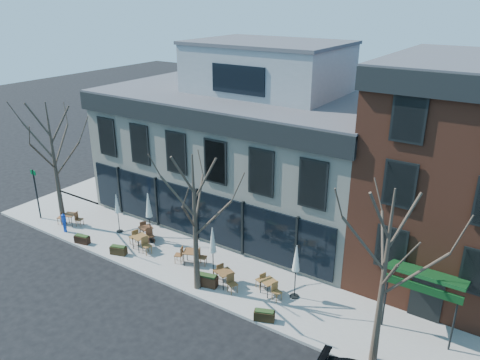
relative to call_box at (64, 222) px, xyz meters
The scene contains 24 objects.
ground 8.48m from the call_box, 26.88° to the left, with size 120.00×120.00×0.00m, color black.
sidewalk_front 10.93m from the call_box, ahead, with size 33.50×4.70×0.15m, color gray.
sidewalk_side 10.52m from the call_box, 110.78° to the left, with size 4.50×12.00×0.15m, color gray.
corner_building 12.33m from the call_box, 49.45° to the left, with size 18.39×10.39×11.10m.
red_brick_building 22.85m from the call_box, 23.20° to the left, with size 8.20×11.78×11.18m.
tree_corner 3.62m from the call_box, 147.57° to the left, with size 3.93×3.98×7.92m.
tree_mid 10.95m from the call_box, ahead, with size 3.50×3.55×7.04m.
tree_right 19.80m from the call_box, ahead, with size 3.72×3.77×7.48m.
sign_pole 3.25m from the call_box, behind, with size 0.50×0.10×3.40m.
call_box is the anchor object (origin of this frame).
cafe_set_0 0.96m from the call_box, 122.72° to the left, with size 1.78×1.04×0.92m.
cafe_set_1 5.28m from the call_box, 24.48° to the left, with size 1.77×1.11×0.92m.
cafe_set_2 5.51m from the call_box, 11.36° to the left, with size 1.97×0.93×1.01m.
cafe_set_3 8.95m from the call_box, ahead, with size 1.85×1.12×0.96m.
cafe_set_4 11.62m from the call_box, ahead, with size 1.88×1.17×0.98m.
cafe_set_5 13.82m from the call_box, ahead, with size 1.75×1.01×0.90m.
umbrella_0 3.54m from the call_box, 34.01° to the left, with size 0.40×0.40×2.51m.
umbrella_1 5.87m from the call_box, 21.64° to the left, with size 0.50×0.50×3.11m.
umbrella_3 10.80m from the call_box, ahead, with size 0.46×0.46×2.90m.
umbrella_4 15.12m from the call_box, ahead, with size 0.46×0.46×2.86m.
planter_0 2.11m from the call_box, ahead, with size 0.98×0.56×0.51m.
planter_1 4.81m from the call_box, ahead, with size 1.00×0.65×0.52m.
planter_2 10.81m from the call_box, ahead, with size 1.20×0.69×0.63m.
planter_3 14.63m from the call_box, ahead, with size 1.00×0.70×0.52m.
Camera 1 is at (15.82, -19.15, 13.81)m, focal length 35.00 mm.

